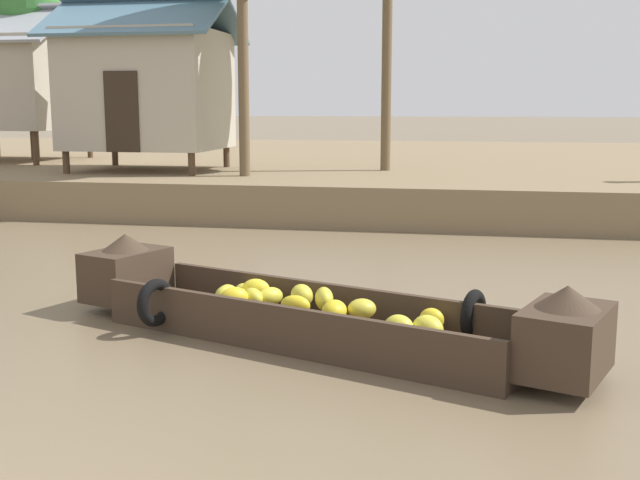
{
  "coord_description": "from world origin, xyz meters",
  "views": [
    {
      "loc": [
        2.95,
        -2.45,
        2.44
      ],
      "look_at": [
        1.22,
        6.48,
        0.88
      ],
      "focal_mm": 44.57,
      "sensor_mm": 36.0,
      "label": 1
    }
  ],
  "objects_px": {
    "palm_tree_near": "(27,6)",
    "stilt_house_mid_left": "(148,87)",
    "banana_boat": "(309,312)",
    "stilt_house_left": "(11,81)"
  },
  "relations": [
    {
      "from": "palm_tree_near",
      "to": "stilt_house_mid_left",
      "type": "bearing_deg",
      "value": -30.88
    },
    {
      "from": "banana_boat",
      "to": "palm_tree_near",
      "type": "xyz_separation_m",
      "value": [
        -10.89,
        13.33,
        4.87
      ]
    },
    {
      "from": "stilt_house_left",
      "to": "palm_tree_near",
      "type": "bearing_deg",
      "value": 41.31
    },
    {
      "from": "banana_boat",
      "to": "palm_tree_near",
      "type": "distance_m",
      "value": 17.89
    },
    {
      "from": "stilt_house_mid_left",
      "to": "palm_tree_near",
      "type": "xyz_separation_m",
      "value": [
        -4.75,
        2.84,
        2.34
      ]
    },
    {
      "from": "palm_tree_near",
      "to": "stilt_house_left",
      "type": "bearing_deg",
      "value": -138.69
    },
    {
      "from": "stilt_house_mid_left",
      "to": "palm_tree_near",
      "type": "bearing_deg",
      "value": 149.12
    },
    {
      "from": "stilt_house_left",
      "to": "palm_tree_near",
      "type": "distance_m",
      "value": 2.18
    },
    {
      "from": "stilt_house_left",
      "to": "stilt_house_mid_left",
      "type": "xyz_separation_m",
      "value": [
        5.16,
        -2.47,
        -0.23
      ]
    },
    {
      "from": "stilt_house_mid_left",
      "to": "palm_tree_near",
      "type": "distance_m",
      "value": 6.0
    }
  ]
}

